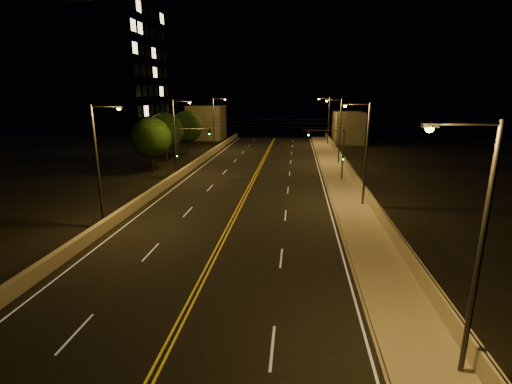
# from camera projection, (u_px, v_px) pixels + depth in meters

# --- Properties ---
(ground) EXTENTS (160.00, 160.00, 0.00)m
(ground) POSITION_uv_depth(u_px,v_px,m) (159.00, 364.00, 14.99)
(ground) COLOR black
(ground) RESTS_ON ground
(road) EXTENTS (18.00, 120.00, 0.02)m
(road) POSITION_uv_depth(u_px,v_px,m) (237.00, 212.00, 34.20)
(road) COLOR black
(road) RESTS_ON ground
(sidewalk) EXTENTS (3.60, 120.00, 0.30)m
(sidewalk) POSITION_uv_depth(u_px,v_px,m) (356.00, 214.00, 33.04)
(sidewalk) COLOR gray
(sidewalk) RESTS_ON ground
(curb) EXTENTS (0.14, 120.00, 0.15)m
(curb) POSITION_uv_depth(u_px,v_px,m) (335.00, 214.00, 33.25)
(curb) COLOR gray
(curb) RESTS_ON ground
(parapet_wall) EXTENTS (0.30, 120.00, 1.00)m
(parapet_wall) POSITION_uv_depth(u_px,v_px,m) (376.00, 208.00, 32.70)
(parapet_wall) COLOR #A69C8A
(parapet_wall) RESTS_ON sidewalk
(jersey_barrier) EXTENTS (0.45, 120.00, 0.94)m
(jersey_barrier) POSITION_uv_depth(u_px,v_px,m) (137.00, 204.00, 35.08)
(jersey_barrier) COLOR #A69C8A
(jersey_barrier) RESTS_ON ground
(distant_building_right) EXTENTS (6.00, 10.00, 6.74)m
(distant_building_right) POSITION_uv_depth(u_px,v_px,m) (348.00, 127.00, 81.36)
(distant_building_right) COLOR gray
(distant_building_right) RESTS_ON ground
(distant_building_left) EXTENTS (8.00, 8.00, 7.88)m
(distant_building_left) POSITION_uv_depth(u_px,v_px,m) (207.00, 122.00, 87.84)
(distant_building_left) COLOR gray
(distant_building_left) RESTS_ON ground
(parapet_rail) EXTENTS (0.06, 120.00, 0.06)m
(parapet_rail) POSITION_uv_depth(u_px,v_px,m) (376.00, 202.00, 32.56)
(parapet_rail) COLOR black
(parapet_rail) RESTS_ON parapet_wall
(lane_markings) EXTENTS (17.32, 116.00, 0.00)m
(lane_markings) POSITION_uv_depth(u_px,v_px,m) (237.00, 212.00, 34.13)
(lane_markings) COLOR silver
(lane_markings) RESTS_ON road
(streetlight_0) EXTENTS (2.55, 0.28, 9.81)m
(streetlight_0) POSITION_uv_depth(u_px,v_px,m) (474.00, 241.00, 12.89)
(streetlight_0) COLOR #2D2D33
(streetlight_0) RESTS_ON ground
(streetlight_1) EXTENTS (2.55, 0.28, 9.81)m
(streetlight_1) POSITION_uv_depth(u_px,v_px,m) (364.00, 149.00, 34.36)
(streetlight_1) COLOR #2D2D33
(streetlight_1) RESTS_ON ground
(streetlight_2) EXTENTS (2.55, 0.28, 9.81)m
(streetlight_2) POSITION_uv_depth(u_px,v_px,m) (338.00, 128.00, 55.72)
(streetlight_2) COLOR #2D2D33
(streetlight_2) RESTS_ON ground
(streetlight_3) EXTENTS (2.55, 0.28, 9.81)m
(streetlight_3) POSITION_uv_depth(u_px,v_px,m) (327.00, 118.00, 76.01)
(streetlight_3) COLOR #2D2D33
(streetlight_3) RESTS_ON ground
(streetlight_4) EXTENTS (2.55, 0.28, 9.81)m
(streetlight_4) POSITION_uv_depth(u_px,v_px,m) (100.00, 159.00, 28.91)
(streetlight_4) COLOR #2D2D33
(streetlight_4) RESTS_ON ground
(streetlight_5) EXTENTS (2.55, 0.28, 9.81)m
(streetlight_5) POSITION_uv_depth(u_px,v_px,m) (176.00, 134.00, 47.18)
(streetlight_5) COLOR #2D2D33
(streetlight_5) RESTS_ON ground
(streetlight_6) EXTENTS (2.55, 0.28, 9.81)m
(streetlight_6) POSITION_uv_depth(u_px,v_px,m) (215.00, 121.00, 69.24)
(streetlight_6) COLOR #2D2D33
(streetlight_6) RESTS_ON ground
(traffic_signal_right) EXTENTS (5.11, 0.31, 6.49)m
(traffic_signal_right) POSITION_uv_depth(u_px,v_px,m) (335.00, 149.00, 45.10)
(traffic_signal_right) COLOR #2D2D33
(traffic_signal_right) RESTS_ON ground
(traffic_signal_left) EXTENTS (5.11, 0.31, 6.49)m
(traffic_signal_left) POSITION_uv_depth(u_px,v_px,m) (185.00, 146.00, 47.07)
(traffic_signal_left) COLOR #2D2D33
(traffic_signal_left) RESTS_ON ground
(overhead_wires) EXTENTS (22.00, 0.03, 0.83)m
(overhead_wires) POSITION_uv_depth(u_px,v_px,m) (249.00, 123.00, 41.42)
(overhead_wires) COLOR black
(building_tower) EXTENTS (24.00, 15.00, 26.05)m
(building_tower) POSITION_uv_depth(u_px,v_px,m) (83.00, 82.00, 61.01)
(building_tower) COLOR gray
(building_tower) RESTS_ON ground
(tree_0) EXTENTS (5.53, 5.53, 7.50)m
(tree_0) POSITION_uv_depth(u_px,v_px,m) (151.00, 138.00, 50.58)
(tree_0) COLOR black
(tree_0) RESTS_ON ground
(tree_1) EXTENTS (5.69, 5.69, 7.71)m
(tree_1) POSITION_uv_depth(u_px,v_px,m) (165.00, 131.00, 58.48)
(tree_1) COLOR black
(tree_1) RESTS_ON ground
(tree_2) EXTENTS (5.63, 5.63, 7.64)m
(tree_2) POSITION_uv_depth(u_px,v_px,m) (187.00, 127.00, 65.98)
(tree_2) COLOR black
(tree_2) RESTS_ON ground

